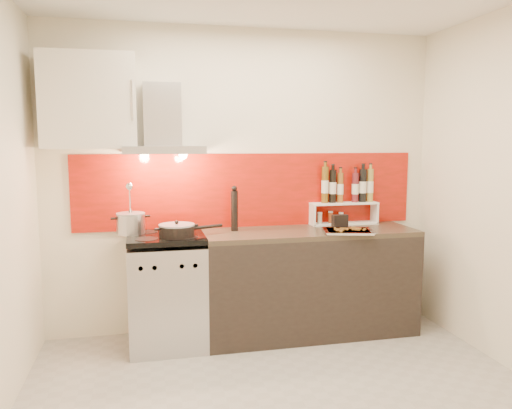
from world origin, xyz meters
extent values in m
plane|color=#9E9991|center=(0.00, 0.00, 0.00)|extent=(3.40, 3.40, 0.00)
cube|color=silver|center=(0.00, 1.40, 1.30)|extent=(3.40, 0.02, 2.60)
cube|color=maroon|center=(0.05, 1.39, 1.22)|extent=(3.00, 0.02, 0.64)
cube|color=#B7B7BA|center=(-0.70, 1.10, 0.42)|extent=(0.60, 0.60, 0.84)
cube|color=black|center=(-0.70, 0.81, 0.33)|extent=(0.50, 0.02, 0.40)
cube|color=#B7B7BA|center=(-0.70, 0.81, 0.72)|extent=(0.56, 0.02, 0.12)
cube|color=#FF190C|center=(-0.70, 0.81, 0.72)|extent=(0.10, 0.01, 0.04)
cube|color=black|center=(-0.70, 1.10, 0.89)|extent=(0.60, 0.60, 0.04)
cube|color=black|center=(0.50, 1.10, 0.43)|extent=(1.80, 0.60, 0.86)
cube|color=black|center=(0.50, 1.10, 0.88)|extent=(1.80, 0.60, 0.04)
cube|color=#B7B7BA|center=(-0.70, 1.15, 1.58)|extent=(0.62, 0.50, 0.06)
cube|color=#B7B7BA|center=(-0.70, 1.30, 1.86)|extent=(0.30, 0.18, 0.50)
sphere|color=#FFD18C|center=(-0.85, 1.15, 1.54)|extent=(0.07, 0.07, 0.07)
sphere|color=#FFD18C|center=(-0.55, 1.15, 1.54)|extent=(0.07, 0.07, 0.07)
cube|color=beige|center=(-1.25, 1.22, 1.95)|extent=(0.70, 0.35, 0.72)
cylinder|color=#B7B7BA|center=(-0.97, 1.20, 0.99)|extent=(0.22, 0.22, 0.16)
cylinder|color=#99999E|center=(-0.97, 1.20, 1.07)|extent=(0.23, 0.23, 0.01)
sphere|color=black|center=(-0.97, 1.20, 1.09)|extent=(0.03, 0.03, 0.03)
cylinder|color=black|center=(-0.62, 1.00, 0.95)|extent=(0.27, 0.27, 0.09)
cylinder|color=#99999E|center=(-0.62, 1.00, 1.00)|extent=(0.28, 0.28, 0.01)
sphere|color=black|center=(-0.62, 1.00, 1.02)|extent=(0.03, 0.03, 0.03)
cylinder|color=black|center=(-0.37, 1.09, 0.96)|extent=(0.26, 0.12, 0.03)
cylinder|color=silver|center=(-0.98, 1.16, 0.97)|extent=(0.09, 0.09, 0.15)
cylinder|color=silver|center=(-0.97, 1.16, 1.17)|extent=(0.01, 0.07, 0.28)
sphere|color=silver|center=(-0.97, 1.10, 1.30)|extent=(0.06, 0.06, 0.06)
cylinder|color=black|center=(-0.13, 1.20, 1.07)|extent=(0.06, 0.06, 0.34)
sphere|color=black|center=(-0.13, 1.20, 1.26)|extent=(0.05, 0.05, 0.05)
cube|color=white|center=(0.89, 1.32, 0.91)|extent=(0.62, 0.17, 0.01)
cube|color=white|center=(0.59, 1.32, 1.00)|extent=(0.01, 0.17, 0.18)
cube|color=white|center=(1.19, 1.32, 1.00)|extent=(0.02, 0.17, 0.18)
cube|color=white|center=(0.89, 1.32, 1.09)|extent=(0.62, 0.17, 0.02)
cylinder|color=#5B3F0F|center=(0.71, 1.32, 1.26)|extent=(0.06, 0.06, 0.32)
cylinder|color=black|center=(0.78, 1.32, 1.25)|extent=(0.06, 0.06, 0.30)
cylinder|color=brown|center=(0.86, 1.32, 1.23)|extent=(0.06, 0.06, 0.27)
cylinder|color=#57171D|center=(1.00, 1.32, 1.23)|extent=(0.06, 0.06, 0.26)
cylinder|color=black|center=(1.07, 1.32, 1.25)|extent=(0.07, 0.07, 0.30)
cylinder|color=olive|center=(1.14, 1.32, 1.25)|extent=(0.06, 0.06, 0.30)
cylinder|color=#C1B79D|center=(0.67, 1.32, 0.96)|extent=(0.04, 0.04, 0.09)
cylinder|color=maroon|center=(0.77, 1.32, 0.96)|extent=(0.04, 0.04, 0.09)
cylinder|color=#433721|center=(0.87, 1.32, 0.95)|extent=(0.04, 0.04, 0.08)
cube|color=black|center=(0.78, 1.12, 0.96)|extent=(0.14, 0.07, 0.12)
cube|color=silver|center=(0.76, 0.91, 0.91)|extent=(0.43, 0.37, 0.01)
cube|color=silver|center=(0.76, 0.91, 0.92)|extent=(0.46, 0.39, 0.01)
cube|color=red|center=(0.76, 0.91, 0.92)|extent=(0.39, 0.32, 0.01)
cube|color=brown|center=(0.83, 0.94, 0.93)|extent=(0.02, 0.05, 0.01)
cube|color=brown|center=(0.82, 0.90, 0.93)|extent=(0.05, 0.04, 0.01)
cube|color=brown|center=(0.75, 0.93, 0.93)|extent=(0.04, 0.05, 0.01)
cube|color=brown|center=(0.74, 0.92, 0.93)|extent=(0.05, 0.03, 0.01)
cube|color=brown|center=(0.69, 0.87, 0.93)|extent=(0.05, 0.03, 0.01)
cube|color=brown|center=(0.84, 0.97, 0.93)|extent=(0.05, 0.05, 0.01)
cube|color=brown|center=(0.68, 0.92, 0.93)|extent=(0.05, 0.02, 0.01)
cube|color=brown|center=(0.68, 0.84, 0.93)|extent=(0.04, 0.05, 0.01)
cube|color=brown|center=(0.89, 0.86, 0.93)|extent=(0.04, 0.05, 0.01)
cube|color=brown|center=(0.82, 0.95, 0.93)|extent=(0.05, 0.02, 0.01)
cube|color=brown|center=(0.86, 0.92, 0.93)|extent=(0.04, 0.05, 0.01)
cube|color=brown|center=(0.67, 0.96, 0.93)|extent=(0.03, 0.05, 0.01)
cube|color=brown|center=(0.76, 0.91, 0.93)|extent=(0.04, 0.05, 0.01)
cube|color=brown|center=(0.67, 0.87, 0.93)|extent=(0.05, 0.03, 0.01)
cube|color=brown|center=(0.74, 0.95, 0.93)|extent=(0.05, 0.03, 0.01)
cube|color=brown|center=(0.83, 0.88, 0.93)|extent=(0.05, 0.04, 0.01)
camera|label=1|loc=(-0.85, -2.86, 1.65)|focal=35.00mm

